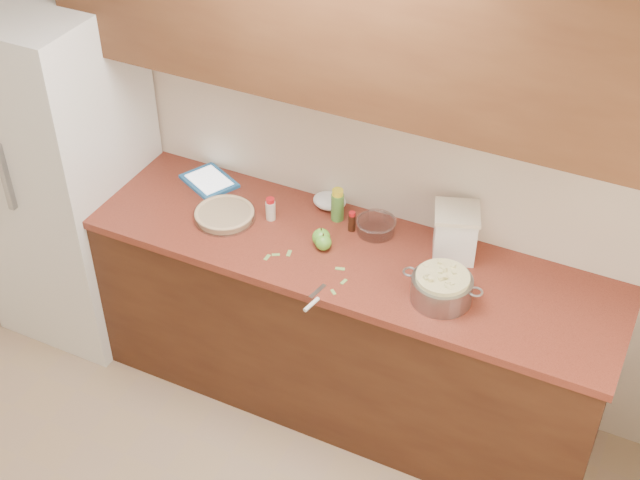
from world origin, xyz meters
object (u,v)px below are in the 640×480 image
at_px(colander, 442,288).
at_px(flour_canister, 455,232).
at_px(pie, 225,215).
at_px(tablet, 209,181).

xyz_separation_m(colander, flour_canister, (-0.05, 0.30, 0.06)).
relative_size(pie, tablet, 0.91).
distance_m(pie, tablet, 0.31).
height_order(flour_canister, tablet, flour_canister).
relative_size(flour_canister, tablet, 0.77).
relative_size(colander, tablet, 1.09).
bearing_deg(tablet, flour_canister, 26.29).
distance_m(colander, flour_canister, 0.31).
bearing_deg(pie, tablet, 134.87).
bearing_deg(colander, pie, 175.55).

